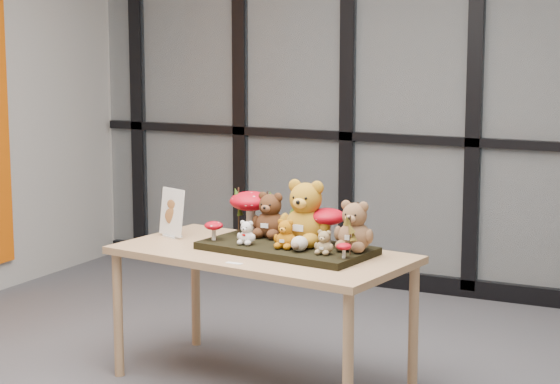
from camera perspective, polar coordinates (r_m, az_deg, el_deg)
The scene contains 22 objects.
room_shell at distance 4.64m, azimuth -2.86°, elevation 7.81°, with size 5.00×5.00×5.00m.
glass_partition at distance 6.91m, azimuth 7.29°, elevation 6.01°, with size 4.90×0.06×2.78m.
display_table at distance 5.08m, azimuth -1.01°, elevation -4.09°, with size 1.56×0.93×0.69m.
diorama_tray at distance 5.04m, azimuth 0.38°, elevation -3.19°, with size 0.85×0.42×0.04m, color black.
bear_pooh_yellow at distance 5.02m, azimuth 1.47°, elevation -0.96°, with size 0.27×0.25×0.36m, color #AA7519, non-canonical shape.
bear_brown_medium at distance 5.20m, azimuth -0.54°, elevation -1.16°, with size 0.20×0.18×0.26m, color #472613, non-canonical shape.
bear_tan_back at distance 4.91m, azimuth 4.22°, elevation -1.75°, with size 0.20×0.18×0.27m, color brown, non-canonical shape.
bear_small_yellow at distance 4.94m, azimuth 0.32°, elevation -2.28°, with size 0.12×0.11×0.16m, color #B3660B, non-canonical shape.
bear_white_bow at distance 5.03m, azimuth -1.88°, elevation -2.22°, with size 0.10×0.09×0.13m, color white, non-canonical shape.
bear_beige_small at distance 4.82m, azimuth 2.51°, elevation -2.77°, with size 0.10×0.09×0.13m, color #957C50, non-canonical shape.
plush_cream_hedgehog at distance 4.88m, azimuth 1.10°, elevation -2.88°, with size 0.06×0.06×0.08m, color beige, non-canonical shape.
mushroom_back_left at distance 5.29m, azimuth -1.65°, elevation -1.04°, with size 0.22×0.22×0.25m, color #A10513, non-canonical shape.
mushroom_back_right at distance 5.02m, azimuth 2.66°, elevation -1.85°, with size 0.18×0.18×0.20m, color #A10513, non-canonical shape.
mushroom_front_left at distance 5.15m, azimuth -3.75°, elevation -2.13°, with size 0.10×0.10×0.11m, color #A10513, non-canonical shape.
mushroom_front_right at distance 4.75m, azimuth 3.62°, elevation -3.26°, with size 0.07×0.07×0.08m, color #A10513, non-canonical shape.
sprig_green_far_left at distance 5.32m, azimuth -2.34°, elevation -1.02°, with size 0.05×0.05×0.24m, color #1A320B, non-canonical shape.
sprig_green_mid_left at distance 5.27m, azimuth -0.71°, elevation -1.18°, with size 0.05×0.05×0.23m, color #1A320B, non-canonical shape.
sprig_dry_far_right at distance 4.91m, azimuth 4.38°, elevation -1.93°, with size 0.05×0.05×0.24m, color brown, non-canonical shape.
sprig_dry_mid_right at distance 4.81m, azimuth 3.97°, elevation -2.44°, with size 0.05×0.05×0.19m, color brown, non-canonical shape.
sprig_green_centre at distance 5.19m, azimuth 0.90°, elevation -1.71°, with size 0.05×0.05×0.16m, color #1A320B, non-canonical shape.
sign_holder at distance 5.41m, azimuth -6.10°, elevation -1.31°, with size 0.18×0.10×0.26m.
label_card at distance 4.80m, azimuth -2.60°, elevation -4.03°, with size 0.08×0.03×0.00m, color white.
Camera 1 is at (2.27, -4.04, 1.79)m, focal length 65.00 mm.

